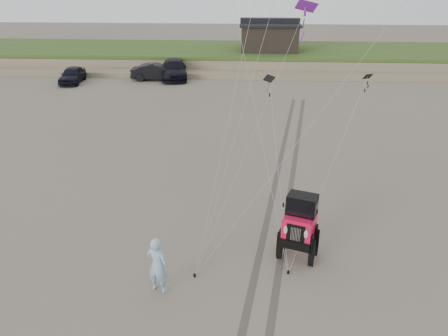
{
  "coord_description": "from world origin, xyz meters",
  "views": [
    {
      "loc": [
        0.15,
        -12.55,
        9.62
      ],
      "look_at": [
        -0.83,
        3.0,
        2.6
      ],
      "focal_mm": 35.0,
      "sensor_mm": 36.0,
      "label": 1
    }
  ],
  "objects_px": {
    "truck_b": "(156,72)",
    "jeep": "(299,234)",
    "truck_c": "(174,69)",
    "man": "(158,265)",
    "cabin": "(269,36)",
    "truck_a": "(72,75)"
  },
  "relations": [
    {
      "from": "truck_b",
      "to": "jeep",
      "type": "xyz_separation_m",
      "value": [
        11.03,
        -28.21,
        0.21
      ]
    },
    {
      "from": "truck_c",
      "to": "man",
      "type": "relative_size",
      "value": 2.99
    },
    {
      "from": "cabin",
      "to": "truck_b",
      "type": "relative_size",
      "value": 1.34
    },
    {
      "from": "truck_a",
      "to": "truck_c",
      "type": "height_order",
      "value": "truck_c"
    },
    {
      "from": "cabin",
      "to": "jeep",
      "type": "height_order",
      "value": "cabin"
    },
    {
      "from": "truck_c",
      "to": "truck_a",
      "type": "bearing_deg",
      "value": -174.62
    },
    {
      "from": "man",
      "to": "truck_c",
      "type": "bearing_deg",
      "value": -61.92
    },
    {
      "from": "truck_a",
      "to": "truck_c",
      "type": "relative_size",
      "value": 0.73
    },
    {
      "from": "truck_c",
      "to": "truck_b",
      "type": "bearing_deg",
      "value": -159.91
    },
    {
      "from": "truck_a",
      "to": "truck_b",
      "type": "height_order",
      "value": "truck_b"
    },
    {
      "from": "truck_a",
      "to": "man",
      "type": "xyz_separation_m",
      "value": [
        14.0,
        -28.69,
        0.26
      ]
    },
    {
      "from": "truck_c",
      "to": "man",
      "type": "bearing_deg",
      "value": -91.38
    },
    {
      "from": "truck_b",
      "to": "truck_c",
      "type": "distance_m",
      "value": 1.81
    },
    {
      "from": "cabin",
      "to": "truck_c",
      "type": "relative_size",
      "value": 1.07
    },
    {
      "from": "truck_b",
      "to": "jeep",
      "type": "distance_m",
      "value": 30.29
    },
    {
      "from": "truck_c",
      "to": "jeep",
      "type": "xyz_separation_m",
      "value": [
        9.46,
        -29.12,
        0.12
      ]
    },
    {
      "from": "truck_a",
      "to": "man",
      "type": "height_order",
      "value": "man"
    },
    {
      "from": "jeep",
      "to": "truck_a",
      "type": "bearing_deg",
      "value": 144.51
    },
    {
      "from": "truck_c",
      "to": "jeep",
      "type": "bearing_deg",
      "value": -82.03
    },
    {
      "from": "cabin",
      "to": "truck_a",
      "type": "height_order",
      "value": "cabin"
    },
    {
      "from": "jeep",
      "to": "cabin",
      "type": "bearing_deg",
      "value": 109.36
    },
    {
      "from": "truck_a",
      "to": "jeep",
      "type": "height_order",
      "value": "jeep"
    }
  ]
}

